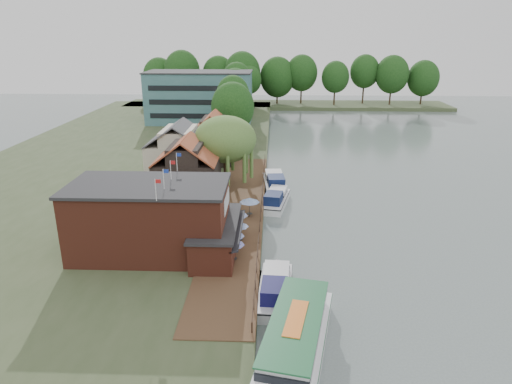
{
  "coord_description": "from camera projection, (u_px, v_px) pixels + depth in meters",
  "views": [
    {
      "loc": [
        -3.91,
        -42.31,
        22.06
      ],
      "look_at": [
        -6.0,
        12.0,
        3.0
      ],
      "focal_mm": 32.0,
      "sensor_mm": 36.0,
      "label": 1
    }
  ],
  "objects": [
    {
      "name": "umbrella_0",
      "position": [
        233.0,
        251.0,
        43.65
      ],
      "size": [
        2.18,
        2.18,
        2.38
      ],
      "primitive_type": null,
      "color": "#1E1B97",
      "rests_on": "quay_deck"
    },
    {
      "name": "umbrella_3",
      "position": [
        238.0,
        221.0,
        50.58
      ],
      "size": [
        2.25,
        2.25,
        2.38
      ],
      "primitive_type": null,
      "color": "navy",
      "rests_on": "quay_deck"
    },
    {
      "name": "ground",
      "position": [
        310.0,
        259.0,
        47.05
      ],
      "size": [
        260.0,
        260.0,
        0.0
      ],
      "primitive_type": "plane",
      "color": "#576462",
      "rests_on": "ground"
    },
    {
      "name": "bank_tree_5",
      "position": [
        249.0,
        87.0,
        134.08
      ],
      "size": [
        7.12,
        7.12,
        12.0
      ],
      "primitive_type": null,
      "color": "#143811",
      "rests_on": "land_bank"
    },
    {
      "name": "bank_tree_2",
      "position": [
        234.0,
        110.0,
        98.37
      ],
      "size": [
        6.82,
        6.82,
        10.53
      ],
      "primitive_type": null,
      "color": "#143811",
      "rests_on": "land_bank"
    },
    {
      "name": "umbrella_1",
      "position": [
        235.0,
        242.0,
        45.51
      ],
      "size": [
        1.96,
        1.96,
        2.38
      ],
      "primitive_type": null,
      "color": "#1C329D",
      "rests_on": "quay_deck"
    },
    {
      "name": "cottage_a",
      "position": [
        187.0,
        170.0,
        59.06
      ],
      "size": [
        8.6,
        7.6,
        8.5
      ],
      "primitive_type": null,
      "color": "black",
      "rests_on": "land_bank"
    },
    {
      "name": "bank_tree_3",
      "position": [
        235.0,
        93.0,
        117.0
      ],
      "size": [
        8.99,
        8.99,
        12.64
      ],
      "primitive_type": null,
      "color": "#143811",
      "rests_on": "land_bank"
    },
    {
      "name": "bank_tree_4",
      "position": [
        237.0,
        87.0,
        124.69
      ],
      "size": [
        7.81,
        7.81,
        13.62
      ],
      "primitive_type": null,
      "color": "#143811",
      "rests_on": "land_bank"
    },
    {
      "name": "quay_rail",
      "position": [
        261.0,
        207.0,
        56.65
      ],
      "size": [
        0.2,
        49.0,
        1.0
      ],
      "primitive_type": null,
      "color": "black",
      "rests_on": "land_bank"
    },
    {
      "name": "quay_deck",
      "position": [
        239.0,
        212.0,
        56.43
      ],
      "size": [
        6.0,
        50.0,
        0.1
      ],
      "primitive_type": "cube",
      "color": "#47301E",
      "rests_on": "land_bank"
    },
    {
      "name": "umbrella_2",
      "position": [
        239.0,
        232.0,
        47.74
      ],
      "size": [
        2.01,
        2.01,
        2.38
      ],
      "primitive_type": null,
      "color": "navy",
      "rests_on": "quay_deck"
    },
    {
      "name": "willow",
      "position": [
        226.0,
        153.0,
        63.29
      ],
      "size": [
        8.6,
        8.6,
        10.43
      ],
      "primitive_type": null,
      "color": "#476B2D",
      "rests_on": "land_bank"
    },
    {
      "name": "bank_tree_1",
      "position": [
        233.0,
        107.0,
        93.45
      ],
      "size": [
        6.72,
        6.72,
        13.02
      ],
      "primitive_type": null,
      "color": "#143811",
      "rests_on": "land_bank"
    },
    {
      "name": "cruiser_1",
      "position": [
        276.0,
        197.0,
        61.11
      ],
      "size": [
        4.76,
        10.03,
        2.32
      ],
      "primitive_type": null,
      "rotation": [
        0.0,
        0.0,
        -0.18
      ],
      "color": "white",
      "rests_on": "ground"
    },
    {
      "name": "umbrella_4",
      "position": [
        250.0,
        207.0,
        54.57
      ],
      "size": [
        2.42,
        2.42,
        2.38
      ],
      "primitive_type": null,
      "color": "#1B4C96",
      "rests_on": "quay_deck"
    },
    {
      "name": "land_bank",
      "position": [
        126.0,
        161.0,
        80.98
      ],
      "size": [
        50.0,
        140.0,
        1.0
      ],
      "primitive_type": "cube",
      "color": "#384728",
      "rests_on": "ground"
    },
    {
      "name": "cottage_b",
      "position": [
        180.0,
        151.0,
        68.6
      ],
      "size": [
        9.6,
        8.6,
        8.5
      ],
      "primitive_type": null,
      "color": "beige",
      "rests_on": "land_bank"
    },
    {
      "name": "cottage_c",
      "position": [
        214.0,
        138.0,
        76.94
      ],
      "size": [
        7.6,
        7.6,
        8.5
      ],
      "primitive_type": null,
      "color": "black",
      "rests_on": "land_bank"
    },
    {
      "name": "pub",
      "position": [
        170.0,
        219.0,
        45.08
      ],
      "size": [
        20.0,
        11.0,
        7.3
      ],
      "primitive_type": null,
      "color": "maroon",
      "rests_on": "land_bank"
    },
    {
      "name": "bank_tree_0",
      "position": [
        233.0,
        116.0,
        85.3
      ],
      "size": [
        8.05,
        8.05,
        12.57
      ],
      "primitive_type": null,
      "color": "#143811",
      "rests_on": "land_bank"
    },
    {
      "name": "hotel_block",
      "position": [
        200.0,
        97.0,
        111.49
      ],
      "size": [
        25.4,
        12.4,
        12.3
      ],
      "primitive_type": null,
      "color": "#38666B",
      "rests_on": "land_bank"
    },
    {
      "name": "tour_boat",
      "position": [
        294.0,
        344.0,
        31.62
      ],
      "size": [
        7.22,
        15.68,
        3.31
      ],
      "primitive_type": null,
      "rotation": [
        0.0,
        0.0,
        -0.2
      ],
      "color": "silver",
      "rests_on": "ground"
    },
    {
      "name": "cruiser_0",
      "position": [
        275.0,
        285.0,
        39.83
      ],
      "size": [
        3.73,
        9.97,
        2.37
      ],
      "primitive_type": null,
      "rotation": [
        0.0,
        0.0,
        -0.06
      ],
      "color": "silver",
      "rests_on": "ground"
    },
    {
      "name": "cruiser_2",
      "position": [
        275.0,
        181.0,
        67.58
      ],
      "size": [
        4.32,
        10.72,
        2.56
      ],
      "primitive_type": null,
      "rotation": [
        0.0,
        0.0,
        0.09
      ],
      "color": "white",
      "rests_on": "ground"
    },
    {
      "name": "swan",
      "position": [
        264.0,
        306.0,
        38.45
      ],
      "size": [
        0.44,
        0.44,
        0.44
      ],
      "primitive_type": "sphere",
      "color": "white",
      "rests_on": "ground"
    }
  ]
}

